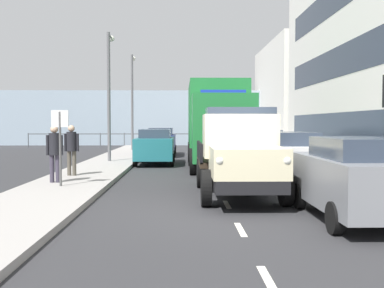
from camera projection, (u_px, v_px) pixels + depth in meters
name	position (u px, v px, depth m)	size (l,w,h in m)	color
ground_plane	(207.00, 169.00, 19.67)	(80.00, 80.00, 0.00)	#2D2D30
sidewalk_left	(313.00, 167.00, 19.76)	(2.56, 36.84, 0.15)	#9E9993
sidewalk_right	(101.00, 167.00, 19.57)	(2.56, 36.84, 0.15)	#9E9993
road_centreline_markings	(209.00, 172.00, 18.42)	(0.12, 31.86, 0.01)	silver
building_far_block	(309.00, 96.00, 37.30)	(7.14, 12.53, 8.57)	silver
sea_horizon	(195.00, 118.00, 40.95)	(80.00, 0.80, 5.00)	#8C9EAD
seawall_railing	(196.00, 136.00, 37.43)	(28.08, 0.08, 1.20)	#4C5156
truck_vintage_cream	(239.00, 154.00, 12.02)	(2.17, 5.64, 2.43)	black
lorry_cargo_green	(217.00, 122.00, 20.10)	(2.58, 8.20, 3.87)	#1E7033
car_grey_kerbside_near	(354.00, 177.00, 9.21)	(1.76, 3.91, 1.72)	slate
car_white_kerbside_1	(287.00, 156.00, 15.04)	(1.91, 4.49, 1.72)	white
car_silver_kerbside_2	(260.00, 148.00, 20.36)	(1.92, 4.14, 1.72)	#B7BABF
car_black_kerbside_3	(242.00, 142.00, 26.36)	(1.82, 3.96, 1.72)	black
car_teal_oppositeside_0	(155.00, 146.00, 21.81)	(1.88, 3.94, 1.72)	#1E6670
car_navy_oppositeside_1	(161.00, 141.00, 27.80)	(1.83, 4.43, 1.72)	navy
pedestrian_couple_b	(55.00, 149.00, 13.97)	(0.53, 0.34, 1.79)	#383342
pedestrian_in_dark_coat	(71.00, 146.00, 15.82)	(0.53, 0.34, 1.80)	#4C473D
lamp_post_promenade	(109.00, 85.00, 22.00)	(0.32, 1.14, 6.32)	#59595B
lamp_post_far	(132.00, 94.00, 31.32)	(0.32, 1.14, 6.66)	#59595B
street_sign	(60.00, 134.00, 13.13)	(0.50, 0.07, 2.25)	#4C4C4C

